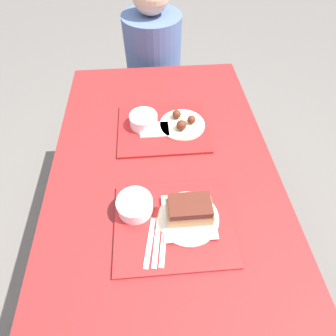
# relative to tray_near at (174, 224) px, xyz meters

# --- Properties ---
(ground_plane) EXTENTS (12.00, 12.00, 0.00)m
(ground_plane) POSITION_rel_tray_near_xyz_m (-0.02, 0.21, -0.73)
(ground_plane) COLOR #605B56
(picnic_table) EXTENTS (0.89, 1.54, 0.73)m
(picnic_table) POSITION_rel_tray_near_xyz_m (-0.02, 0.21, -0.10)
(picnic_table) COLOR maroon
(picnic_table) RESTS_ON ground_plane
(picnic_bench_far) EXTENTS (0.85, 0.28, 0.44)m
(picnic_bench_far) POSITION_rel_tray_near_xyz_m (-0.02, 1.20, -0.36)
(picnic_bench_far) COLOR maroon
(picnic_bench_far) RESTS_ON ground_plane
(tray_near) EXTENTS (0.40, 0.33, 0.01)m
(tray_near) POSITION_rel_tray_near_xyz_m (0.00, 0.00, 0.00)
(tray_near) COLOR red
(tray_near) RESTS_ON picnic_table
(tray_far) EXTENTS (0.40, 0.33, 0.01)m
(tray_far) POSITION_rel_tray_near_xyz_m (-0.00, 0.47, 0.00)
(tray_far) COLOR red
(tray_far) RESTS_ON picnic_table
(bowl_coleslaw_near) EXTENTS (0.12, 0.12, 0.06)m
(bowl_coleslaw_near) POSITION_rel_tray_near_xyz_m (-0.13, 0.06, 0.04)
(bowl_coleslaw_near) COLOR white
(bowl_coleslaw_near) RESTS_ON tray_near
(brisket_sandwich_plate) EXTENTS (0.21, 0.21, 0.10)m
(brisket_sandwich_plate) POSITION_rel_tray_near_xyz_m (0.05, 0.01, 0.04)
(brisket_sandwich_plate) COLOR beige
(brisket_sandwich_plate) RESTS_ON tray_near
(plastic_fork_near) EXTENTS (0.04, 0.17, 0.00)m
(plastic_fork_near) POSITION_rel_tray_near_xyz_m (-0.06, -0.06, 0.01)
(plastic_fork_near) COLOR white
(plastic_fork_near) RESTS_ON tray_near
(plastic_knife_near) EXTENTS (0.04, 0.17, 0.00)m
(plastic_knife_near) POSITION_rel_tray_near_xyz_m (-0.04, -0.06, 0.01)
(plastic_knife_near) COLOR white
(plastic_knife_near) RESTS_ON tray_near
(plastic_spoon_near) EXTENTS (0.05, 0.17, 0.00)m
(plastic_spoon_near) POSITION_rel_tray_near_xyz_m (-0.08, -0.06, 0.01)
(plastic_spoon_near) COLOR white
(plastic_spoon_near) RESTS_ON tray_near
(bowl_coleslaw_far) EXTENTS (0.12, 0.12, 0.06)m
(bowl_coleslaw_far) POSITION_rel_tray_near_xyz_m (-0.09, 0.49, 0.04)
(bowl_coleslaw_far) COLOR white
(bowl_coleslaw_far) RESTS_ON tray_far
(wings_plate_far) EXTENTS (0.20, 0.20, 0.05)m
(wings_plate_far) POSITION_rel_tray_near_xyz_m (0.08, 0.48, 0.02)
(wings_plate_far) COLOR beige
(wings_plate_far) RESTS_ON tray_far
(napkin_far) EXTENTS (0.13, 0.09, 0.01)m
(napkin_far) POSITION_rel_tray_near_xyz_m (-0.04, 0.45, 0.01)
(napkin_far) COLOR white
(napkin_far) RESTS_ON tray_far
(person_seated_across) EXTENTS (0.35, 0.35, 0.68)m
(person_seated_across) POSITION_rel_tray_near_xyz_m (-0.02, 1.20, -0.01)
(person_seated_across) COLOR #4C6093
(person_seated_across) RESTS_ON picnic_bench_far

